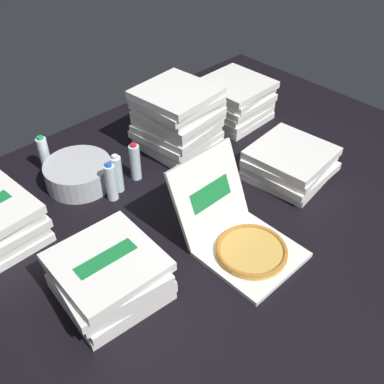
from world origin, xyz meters
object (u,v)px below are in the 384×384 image
pizza_stack_left_mid (177,119)px  water_bottle_1 (111,182)px  pizza_stack_center_far (109,276)px  open_pizza_box (240,235)px  water_bottle_3 (44,155)px  water_bottle_0 (135,162)px  water_bottle_2 (117,174)px  pizza_stack_right_mid (290,163)px  ice_bucket (79,174)px  pizza_stack_left_near (233,100)px

pizza_stack_left_mid → water_bottle_1: 0.57m
pizza_stack_left_mid → pizza_stack_center_far: bearing=-146.8°
open_pizza_box → pizza_stack_left_mid: size_ratio=1.20×
water_bottle_3 → pizza_stack_left_mid: bearing=-25.7°
water_bottle_0 → open_pizza_box: bearing=-88.6°
water_bottle_1 → water_bottle_2: same height
pizza_stack_right_mid → ice_bucket: pizza_stack_right_mid is taller
pizza_stack_center_far → water_bottle_0: 0.76m
pizza_stack_center_far → ice_bucket: bearing=66.5°
water_bottle_2 → water_bottle_3: size_ratio=1.00×
ice_bucket → pizza_stack_center_far: bearing=-113.5°
water_bottle_0 → water_bottle_3: same height
water_bottle_2 → water_bottle_3: bearing=114.0°
water_bottle_1 → ice_bucket: bearing=103.8°
water_bottle_2 → open_pizza_box: bearing=-78.2°
open_pizza_box → ice_bucket: (-0.26, 0.88, -0.01)m
pizza_stack_center_far → water_bottle_1: size_ratio=2.05×
water_bottle_0 → water_bottle_2: same height
open_pizza_box → water_bottle_3: 1.15m
pizza_stack_center_far → water_bottle_2: 0.66m
open_pizza_box → pizza_stack_right_mid: 0.61m
pizza_stack_left_mid → water_bottle_2: pizza_stack_left_mid is taller
pizza_stack_left_mid → open_pizza_box: bearing=-113.7°
pizza_stack_left_near → water_bottle_0: size_ratio=1.95×
pizza_stack_left_mid → water_bottle_0: (-0.36, -0.07, -0.08)m
pizza_stack_left_near → water_bottle_1: bearing=-173.7°
pizza_stack_right_mid → pizza_stack_center_far: bearing=178.9°
open_pizza_box → water_bottle_0: open_pizza_box is taller
ice_bucket → water_bottle_1: (0.05, -0.22, 0.04)m
pizza_stack_left_mid → pizza_stack_left_near: 0.47m
pizza_stack_left_near → pizza_stack_center_far: bearing=-156.7°
water_bottle_0 → water_bottle_1: bearing=-165.3°
pizza_stack_left_near → open_pizza_box: bearing=-136.2°
pizza_stack_center_far → water_bottle_0: (0.55, 0.53, -0.00)m
pizza_stack_left_mid → ice_bucket: 0.62m
water_bottle_1 → water_bottle_3: (-0.12, 0.44, 0.00)m
water_bottle_1 → open_pizza_box: bearing=-72.7°
pizza_stack_right_mid → pizza_stack_left_near: 0.66m
pizza_stack_center_far → pizza_stack_right_mid: bearing=-1.1°
open_pizza_box → pizza_stack_left_near: (0.81, 0.78, 0.05)m
open_pizza_box → pizza_stack_center_far: 0.60m
pizza_stack_right_mid → water_bottle_2: 0.90m
water_bottle_1 → pizza_stack_center_far: bearing=-126.7°
ice_bucket → water_bottle_1: size_ratio=1.60×
pizza_stack_right_mid → ice_bucket: bearing=139.6°
open_pizza_box → pizza_stack_left_mid: open_pizza_box is taller
open_pizza_box → pizza_stack_right_mid: (0.58, 0.16, 0.01)m
water_bottle_2 → water_bottle_3: (-0.18, 0.40, 0.00)m
water_bottle_0 → water_bottle_3: 0.50m
pizza_stack_right_mid → pizza_stack_left_near: size_ratio=1.02×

